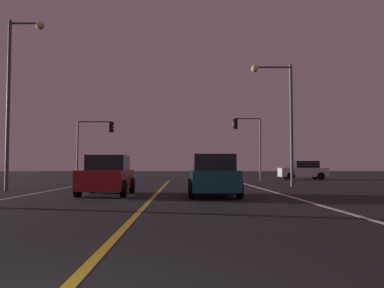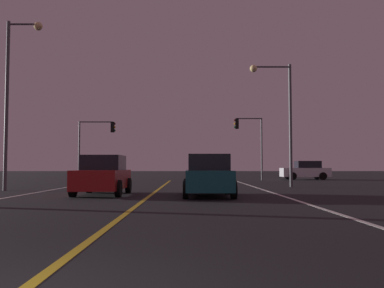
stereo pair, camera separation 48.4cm
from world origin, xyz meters
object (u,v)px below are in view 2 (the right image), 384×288
car_lead_same_lane (208,176)px  street_lamp_right_near (375,17)px  street_lamp_right_far (280,107)px  car_oncoming (103,176)px  car_crossing_side (306,171)px  traffic_light_near_left (97,136)px  traffic_light_near_right (249,134)px  street_lamp_left_mid (14,84)px

car_lead_same_lane → street_lamp_right_near: bearing=-137.2°
street_lamp_right_near → street_lamp_right_far: (-0.03, 12.66, -0.88)m
car_oncoming → car_crossing_side: 24.62m
street_lamp_right_near → street_lamp_right_far: 12.69m
traffic_light_near_left → traffic_light_near_right: bearing=0.0°
traffic_light_near_right → street_lamp_right_near: bearing=90.7°
traffic_light_near_left → street_lamp_left_mid: bearing=-93.6°
car_lead_same_lane → traffic_light_near_left: (-8.75, 18.89, 2.99)m
car_lead_same_lane → street_lamp_right_far: street_lamp_right_far is taller
car_oncoming → car_crossing_side: bearing=144.4°
car_lead_same_lane → car_oncoming: bearing=77.3°
car_lead_same_lane → street_lamp_right_far: 9.74m
traffic_light_near_right → traffic_light_near_left: (-13.11, 0.00, -0.17)m
car_lead_same_lane → traffic_light_near_right: traffic_light_near_right is taller
car_crossing_side → traffic_light_near_left: (-18.61, -2.13, 2.99)m
car_oncoming → car_lead_same_lane: 4.59m
street_lamp_right_near → street_lamp_left_mid: 16.99m
street_lamp_right_near → car_oncoming: bearing=-33.5°
street_lamp_left_mid → car_lead_same_lane: bearing=-22.7°
car_oncoming → traffic_light_near_left: traffic_light_near_left is taller
traffic_light_near_left → car_oncoming: bearing=-76.6°
traffic_light_near_left → street_lamp_left_mid: size_ratio=0.59×
street_lamp_left_mid → traffic_light_near_left: bearing=86.4°
street_lamp_right_near → street_lamp_left_mid: (-14.35, 9.09, -0.20)m
car_oncoming → street_lamp_right_far: bearing=125.9°
car_lead_same_lane → street_lamp_right_far: bearing=-31.3°
car_oncoming → car_crossing_side: same height
street_lamp_right_far → car_crossing_side: bearing=-111.3°
car_oncoming → street_lamp_right_near: 11.97m
car_crossing_side → traffic_light_near_left: traffic_light_near_left is taller
street_lamp_right_far → street_lamp_left_mid: bearing=14.0°
street_lamp_right_near → street_lamp_right_far: bearing=-89.9°
car_oncoming → car_crossing_side: size_ratio=1.00×
car_oncoming → street_lamp_right_near: street_lamp_right_near is taller
car_oncoming → traffic_light_near_right: (8.84, 17.88, 3.16)m
car_crossing_side → traffic_light_near_left: 18.97m
car_oncoming → street_lamp_left_mid: bearing=-120.4°
street_lamp_right_near → traffic_light_near_left: bearing=-60.7°
car_crossing_side → street_lamp_left_mid: street_lamp_left_mid is taller
car_oncoming → street_lamp_left_mid: (-5.20, 3.04, 4.58)m
traffic_light_near_left → street_lamp_right_near: size_ratio=0.57×
car_crossing_side → street_lamp_right_far: size_ratio=0.59×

